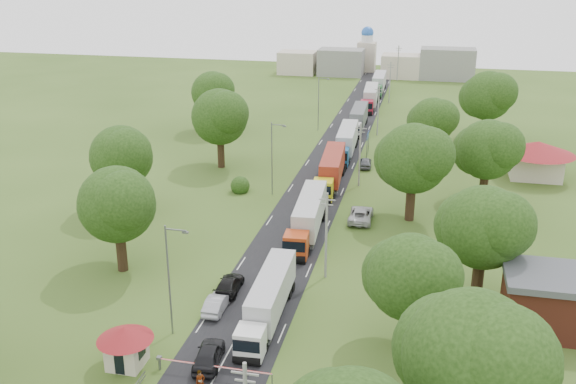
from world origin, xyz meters
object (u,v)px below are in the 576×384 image
(truck_0, at_px, (269,299))
(car_lane_mid, at_px, (217,303))
(info_sign, at_px, (368,139))
(car_lane_front, at_px, (209,355))
(pedestrian_near, at_px, (200,383))
(boom_barrier, at_px, (198,365))
(guard_booth, at_px, (126,341))

(truck_0, distance_m, car_lane_mid, 5.15)
(truck_0, bearing_deg, info_sign, 86.37)
(car_lane_front, distance_m, pedestrian_near, 3.64)
(car_lane_mid, relative_size, pedestrian_near, 2.31)
(car_lane_front, bearing_deg, boom_barrier, 69.23)
(info_sign, distance_m, pedestrian_near, 62.36)
(boom_barrier, distance_m, guard_booth, 5.98)
(car_lane_front, distance_m, car_lane_mid, 8.22)
(car_lane_mid, distance_m, pedestrian_near, 11.85)
(car_lane_front, bearing_deg, truck_0, -118.99)
(info_sign, bearing_deg, pedestrian_near, -95.13)
(boom_barrier, xyz_separation_m, car_lane_front, (0.36, 1.50, -0.05))
(truck_0, distance_m, pedestrian_near, 11.35)
(info_sign, height_order, car_lane_front, info_sign)
(guard_booth, xyz_separation_m, truck_0, (9.16, 8.97, -0.12))
(pedestrian_near, bearing_deg, car_lane_mid, 65.92)
(guard_booth, distance_m, car_lane_mid, 10.46)
(info_sign, height_order, car_lane_mid, info_sign)
(info_sign, bearing_deg, boom_barrier, -96.24)
(boom_barrier, xyz_separation_m, car_lane_mid, (-1.64, 9.47, -0.15))
(truck_0, bearing_deg, boom_barrier, -110.30)
(truck_0, distance_m, car_lane_front, 8.13)
(car_lane_mid, bearing_deg, car_lane_front, 103.58)
(info_sign, bearing_deg, car_lane_front, -96.05)
(car_lane_front, xyz_separation_m, pedestrian_near, (0.62, -3.58, 0.13))
(car_lane_front, bearing_deg, car_lane_mid, -83.29)
(boom_barrier, xyz_separation_m, info_sign, (6.56, 60.00, 2.11))
(guard_booth, height_order, car_lane_mid, guard_booth)
(boom_barrier, bearing_deg, info_sign, 83.76)
(boom_barrier, distance_m, truck_0, 9.64)
(info_sign, distance_m, car_lane_mid, 51.24)
(guard_booth, bearing_deg, boom_barrier, 0.01)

